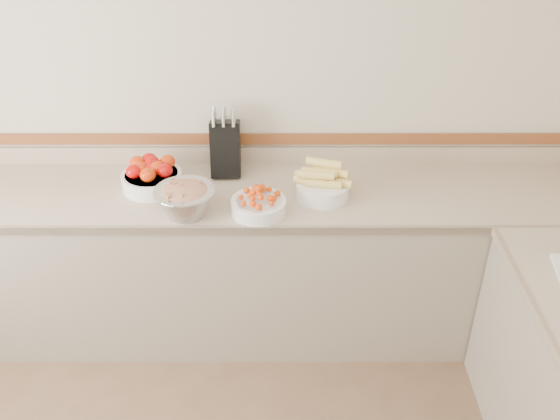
{
  "coord_description": "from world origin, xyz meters",
  "views": [
    {
      "loc": [
        0.35,
        -1.07,
        2.55
      ],
      "look_at": [
        0.35,
        1.35,
        1.0
      ],
      "focal_mm": 40.0,
      "sensor_mm": 36.0,
      "label": 1
    }
  ],
  "objects_px": {
    "tomato_bowl": "(151,175)",
    "cherry_tomato_bowl": "(259,204)",
    "knife_block": "(225,147)",
    "rhubarb_bowl": "(185,199)",
    "corn_bowl": "(323,185)"
  },
  "relations": [
    {
      "from": "corn_bowl",
      "to": "rhubarb_bowl",
      "type": "bearing_deg",
      "value": -166.25
    },
    {
      "from": "corn_bowl",
      "to": "cherry_tomato_bowl",
      "type": "bearing_deg",
      "value": -155.11
    },
    {
      "from": "knife_block",
      "to": "tomato_bowl",
      "type": "distance_m",
      "value": 0.41
    },
    {
      "from": "knife_block",
      "to": "tomato_bowl",
      "type": "height_order",
      "value": "knife_block"
    },
    {
      "from": "knife_block",
      "to": "rhubarb_bowl",
      "type": "relative_size",
      "value": 1.29
    },
    {
      "from": "knife_block",
      "to": "tomato_bowl",
      "type": "xyz_separation_m",
      "value": [
        -0.37,
        -0.15,
        -0.08
      ]
    },
    {
      "from": "knife_block",
      "to": "rhubarb_bowl",
      "type": "distance_m",
      "value": 0.45
    },
    {
      "from": "tomato_bowl",
      "to": "corn_bowl",
      "type": "distance_m",
      "value": 0.88
    },
    {
      "from": "tomato_bowl",
      "to": "corn_bowl",
      "type": "height_order",
      "value": "corn_bowl"
    },
    {
      "from": "tomato_bowl",
      "to": "rhubarb_bowl",
      "type": "xyz_separation_m",
      "value": [
        0.21,
        -0.26,
        0.02
      ]
    },
    {
      "from": "knife_block",
      "to": "corn_bowl",
      "type": "relative_size",
      "value": 1.28
    },
    {
      "from": "cherry_tomato_bowl",
      "to": "rhubarb_bowl",
      "type": "height_order",
      "value": "rhubarb_bowl"
    },
    {
      "from": "corn_bowl",
      "to": "knife_block",
      "type": "bearing_deg",
      "value": 153.89
    },
    {
      "from": "cherry_tomato_bowl",
      "to": "knife_block",
      "type": "bearing_deg",
      "value": 115.08
    },
    {
      "from": "tomato_bowl",
      "to": "cherry_tomato_bowl",
      "type": "xyz_separation_m",
      "value": [
        0.56,
        -0.24,
        -0.02
      ]
    }
  ]
}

